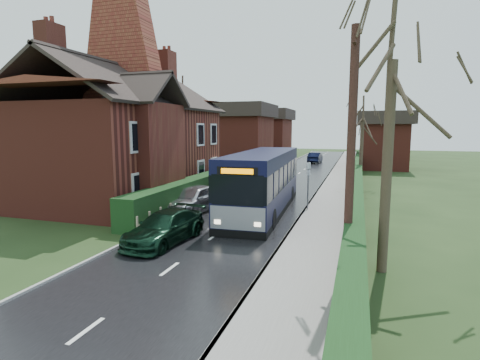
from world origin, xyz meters
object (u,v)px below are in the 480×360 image
(bus, at_px, (263,182))
(telegraph_pole, at_px, (351,156))
(brick_house, at_px, (128,132))
(car_silver, at_px, (194,199))
(bus_stop_sign, at_px, (308,179))
(car_green, at_px, (165,228))

(bus, xyz_separation_m, telegraph_pole, (4.80, -8.40, 2.18))
(bus, bearing_deg, brick_house, 168.87)
(car_silver, relative_size, telegraph_pole, 0.59)
(bus, xyz_separation_m, bus_stop_sign, (2.40, 0.81, 0.18))
(car_silver, relative_size, bus_stop_sign, 1.61)
(bus, bearing_deg, car_silver, -162.58)
(car_silver, relative_size, car_green, 1.03)
(car_silver, bearing_deg, telegraph_pole, -31.89)
(bus, height_order, telegraph_pole, telegraph_pole)
(car_silver, bearing_deg, brick_house, 163.58)
(brick_house, distance_m, bus, 10.01)
(bus, xyz_separation_m, car_green, (-2.40, -6.79, -1.03))
(bus, bearing_deg, telegraph_pole, -63.12)
(car_green, relative_size, telegraph_pole, 0.58)
(brick_house, height_order, bus, brick_house)
(bus, distance_m, car_silver, 3.94)
(bus, height_order, car_green, bus)
(brick_house, relative_size, bus, 1.31)
(car_silver, xyz_separation_m, car_green, (1.20, -5.46, -0.13))
(car_green, bearing_deg, bus_stop_sign, 62.97)
(brick_house, relative_size, bus_stop_sign, 5.23)
(car_green, bearing_deg, car_silver, 107.62)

